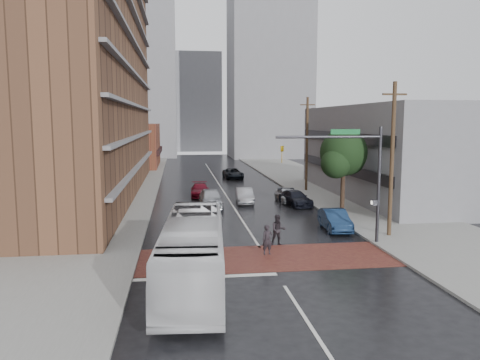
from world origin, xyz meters
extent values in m
plane|color=black|center=(0.00, 0.00, 0.00)|extent=(160.00, 160.00, 0.00)
cube|color=brown|center=(0.00, 0.50, 0.01)|extent=(14.00, 5.00, 0.02)
cube|color=gray|center=(-11.50, 25.00, 0.07)|extent=(9.00, 90.00, 0.15)
cube|color=gray|center=(11.50, 25.00, 0.07)|extent=(9.00, 90.00, 0.15)
cube|color=brown|center=(-14.00, 24.00, 14.00)|extent=(10.00, 44.00, 28.00)
cube|color=brown|center=(-12.00, 54.00, 3.50)|extent=(8.00, 16.00, 7.00)
cube|color=slate|center=(16.50, 20.00, 4.50)|extent=(11.00, 26.00, 9.00)
cube|color=slate|center=(-14.00, 78.00, 16.00)|extent=(18.00, 16.00, 32.00)
cube|color=slate|center=(14.00, 72.00, 18.00)|extent=(16.00, 14.00, 36.00)
cube|color=slate|center=(0.00, 95.00, 12.00)|extent=(12.00, 10.00, 24.00)
cylinder|color=#332319|center=(8.50, 12.00, 2.00)|extent=(0.36, 0.36, 4.00)
sphere|color=black|center=(8.50, 12.00, 5.00)|extent=(3.80, 3.80, 3.80)
sphere|color=black|center=(7.60, 11.20, 4.20)|extent=(2.40, 2.40, 2.40)
sphere|color=black|center=(9.30, 12.80, 4.40)|extent=(2.60, 2.60, 2.60)
cylinder|color=#2D2D33|center=(7.30, 2.50, 3.60)|extent=(0.20, 0.20, 7.20)
cylinder|color=#2D2D33|center=(4.10, 2.50, 6.60)|extent=(6.40, 0.16, 0.16)
imported|color=gold|center=(1.30, 2.50, 5.60)|extent=(0.20, 0.16, 1.00)
cube|color=#0C5926|center=(5.10, 2.50, 6.90)|extent=(1.80, 0.05, 0.30)
cube|color=#2D2D33|center=(7.05, 2.50, 2.60)|extent=(0.30, 0.30, 0.35)
cylinder|color=#473321|center=(8.80, 4.00, 5.00)|extent=(0.26, 0.26, 10.00)
cube|color=#473321|center=(8.80, 4.00, 9.20)|extent=(1.60, 0.12, 0.12)
cylinder|color=#473321|center=(8.80, 24.00, 5.00)|extent=(0.26, 0.26, 10.00)
cube|color=#473321|center=(8.80, 24.00, 9.20)|extent=(1.60, 0.12, 0.12)
imported|color=silver|center=(-4.16, -3.34, 1.59)|extent=(3.52, 11.59, 3.18)
imported|color=black|center=(0.18, 1.12, 0.86)|extent=(0.68, 0.50, 1.71)
imported|color=black|center=(1.21, 3.00, 0.95)|extent=(0.93, 0.73, 1.89)
imported|color=#ADAFB5|center=(-1.99, 15.99, 0.83)|extent=(1.99, 4.89, 1.66)
imported|color=#A9ABB1|center=(1.24, 17.73, 0.69)|extent=(1.69, 4.27, 1.38)
imported|color=maroon|center=(-2.65, 22.23, 0.64)|extent=(1.93, 4.47, 1.28)
imported|color=black|center=(2.33, 36.16, 0.67)|extent=(2.54, 4.96, 1.34)
imported|color=#162C4E|center=(5.96, 6.41, 0.72)|extent=(1.82, 4.45, 1.43)
imported|color=black|center=(5.59, 16.00, 0.66)|extent=(2.67, 4.81, 1.32)
imported|color=#B8BCC1|center=(5.20, 17.86, 0.68)|extent=(1.73, 4.02, 1.35)
camera|label=1|loc=(-4.74, -24.25, 7.57)|focal=35.00mm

